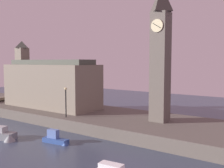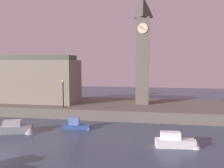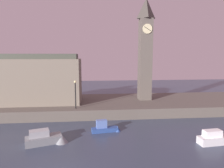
% 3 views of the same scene
% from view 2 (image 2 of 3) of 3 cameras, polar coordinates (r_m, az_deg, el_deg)
% --- Properties ---
extents(far_embankment, '(70.00, 12.00, 1.50)m').
position_cam_2_polar(far_embankment, '(39.67, -9.76, -5.44)').
color(far_embankment, '#5B544C').
rests_on(far_embankment, ground).
extents(clock_tower, '(2.24, 2.29, 16.82)m').
position_cam_2_polar(clock_tower, '(37.33, 7.55, 8.48)').
color(clock_tower, '#5B544C').
rests_on(clock_tower, far_embankment).
extents(parliament_hall, '(17.00, 6.36, 11.14)m').
position_cam_2_polar(parliament_hall, '(42.29, -20.24, 1.20)').
color(parliament_hall, slate).
rests_on(parliament_hall, far_embankment).
extents(streetlamp, '(0.36, 0.36, 4.04)m').
position_cam_2_polar(streetlamp, '(34.67, -11.90, -1.57)').
color(streetlamp, black).
rests_on(streetlamp, far_embankment).
extents(boat_tour_blue, '(3.60, 1.36, 1.56)m').
position_cam_2_polar(boat_tour_blue, '(28.99, -8.23, -9.98)').
color(boat_tour_blue, '#2D4C93').
rests_on(boat_tour_blue, ground).
extents(boat_ferry_white, '(4.33, 1.53, 1.50)m').
position_cam_2_polar(boat_ferry_white, '(23.66, 15.87, -13.46)').
color(boat_ferry_white, silver).
rests_on(boat_ferry_white, ground).
extents(boat_cruiser_grey, '(4.55, 2.51, 1.45)m').
position_cam_2_polar(boat_cruiser_grey, '(29.23, -21.90, -10.04)').
color(boat_cruiser_grey, gray).
rests_on(boat_cruiser_grey, ground).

